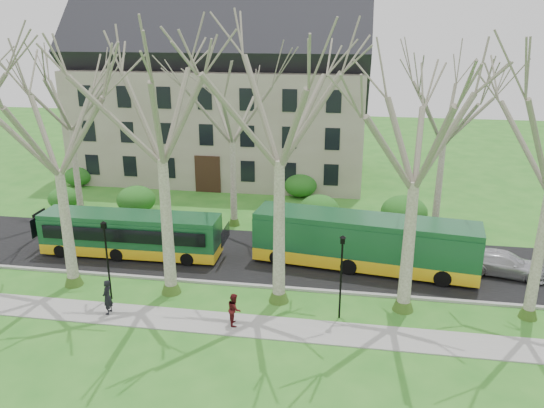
{
  "coord_description": "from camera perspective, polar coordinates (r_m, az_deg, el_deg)",
  "views": [
    {
      "loc": [
        6.37,
        -24.28,
        13.85
      ],
      "look_at": [
        1.98,
        3.0,
        4.39
      ],
      "focal_mm": 35.0,
      "sensor_mm": 36.0,
      "label": 1
    }
  ],
  "objects": [
    {
      "name": "hedges",
      "position": [
        41.86,
        -6.61,
        0.89
      ],
      "size": [
        30.6,
        8.6,
        2.0
      ],
      "color": "#235D1A",
      "rests_on": "ground"
    },
    {
      "name": "lamp_row",
      "position": [
        26.64,
        -5.61,
        -6.25
      ],
      "size": [
        36.22,
        0.22,
        4.3
      ],
      "color": "black",
      "rests_on": "ground"
    },
    {
      "name": "curb",
      "position": [
        29.92,
        -4.25,
        -8.59
      ],
      "size": [
        80.0,
        0.25,
        0.14
      ],
      "primitive_type": "cube",
      "color": "#A5A39E",
      "rests_on": "ground"
    },
    {
      "name": "tree_row_far",
      "position": [
        36.95,
        -3.13,
        6.6
      ],
      "size": [
        33.0,
        7.0,
        12.0
      ],
      "color": "gray",
      "rests_on": "ground"
    },
    {
      "name": "ground",
      "position": [
        28.67,
        -4.94,
        -10.07
      ],
      "size": [
        120.0,
        120.0,
        0.0
      ],
      "primitive_type": "plane",
      "color": "#2A7320",
      "rests_on": "ground"
    },
    {
      "name": "sedan",
      "position": [
        33.48,
        23.68,
        -5.87
      ],
      "size": [
        4.92,
        2.78,
        1.35
      ],
      "primitive_type": "imported",
      "rotation": [
        0.0,
        0.0,
        1.37
      ],
      "color": "silver",
      "rests_on": "road"
    },
    {
      "name": "bus_follow",
      "position": [
        31.66,
        9.85,
        -4.01
      ],
      "size": [
        13.19,
        4.4,
        3.24
      ],
      "primitive_type": null,
      "rotation": [
        0.0,
        0.0,
        -0.13
      ],
      "color": "#164E28",
      "rests_on": "road"
    },
    {
      "name": "road",
      "position": [
        33.44,
        -2.68,
        -5.53
      ],
      "size": [
        80.0,
        8.0,
        0.06
      ],
      "primitive_type": "cube",
      "color": "black",
      "rests_on": "ground"
    },
    {
      "name": "pedestrian_a",
      "position": [
        27.92,
        -17.29,
        -9.53
      ],
      "size": [
        0.44,
        0.66,
        1.81
      ],
      "primitive_type": "imported",
      "rotation": [
        0.0,
        0.0,
        -1.57
      ],
      "color": "black",
      "rests_on": "sidewalk"
    },
    {
      "name": "sidewalk",
      "position": [
        26.57,
        -6.26,
        -12.57
      ],
      "size": [
        70.0,
        2.0,
        0.06
      ],
      "primitive_type": "cube",
      "color": "gray",
      "rests_on": "ground"
    },
    {
      "name": "tree_row_verge",
      "position": [
        26.3,
        -5.21,
        3.72
      ],
      "size": [
        49.0,
        7.0,
        14.0
      ],
      "color": "gray",
      "rests_on": "ground"
    },
    {
      "name": "bus_lead",
      "position": [
        34.06,
        -14.93,
        -3.13
      ],
      "size": [
        11.13,
        2.45,
        2.78
      ],
      "primitive_type": null,
      "rotation": [
        0.0,
        0.0,
        0.01
      ],
      "color": "#164E28",
      "rests_on": "road"
    },
    {
      "name": "building",
      "position": [
        50.17,
        -5.32,
        12.2
      ],
      "size": [
        26.5,
        12.2,
        16.0
      ],
      "color": "gray",
      "rests_on": "ground"
    },
    {
      "name": "pedestrian_b",
      "position": [
        25.94,
        -4.07,
        -11.2
      ],
      "size": [
        0.79,
        0.91,
        1.61
      ],
      "primitive_type": "imported",
      "rotation": [
        0.0,
        0.0,
        1.84
      ],
      "color": "#4E1115",
      "rests_on": "sidewalk"
    }
  ]
}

